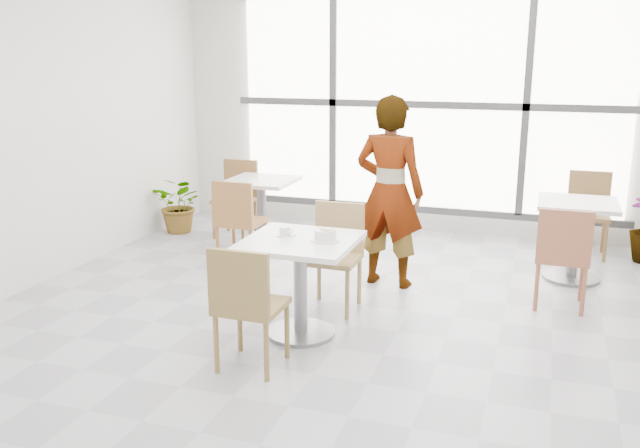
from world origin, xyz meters
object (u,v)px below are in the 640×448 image
(main_table, at_px, (300,269))
(bg_chair_left_near, at_px, (238,217))
(bg_chair_left_far, at_px, (237,193))
(chair_far, at_px, (336,248))
(coffee_cup, at_px, (285,232))
(bg_chair_right_far, at_px, (588,208))
(bg_table_left, at_px, (262,203))
(oatmeal_bowl, at_px, (325,235))
(plant_left, at_px, (180,204))
(chair_near, at_px, (246,300))
(person, at_px, (390,192))
(bg_chair_right_near, at_px, (563,252))
(bg_table_right, at_px, (575,229))

(main_table, relative_size, bg_chair_left_near, 0.92)
(bg_chair_left_far, bearing_deg, chair_far, -45.67)
(bg_chair_left_near, bearing_deg, coffee_cup, 127.78)
(bg_chair_right_far, bearing_deg, main_table, -125.56)
(bg_table_left, relative_size, bg_chair_left_near, 0.86)
(bg_table_left, height_order, bg_chair_left_far, bg_chair_left_far)
(oatmeal_bowl, xyz_separation_m, bg_chair_left_near, (-1.37, 1.38, -0.29))
(bg_chair_left_near, distance_m, plant_left, 1.55)
(bg_chair_right_far, bearing_deg, bg_chair_left_near, -154.69)
(coffee_cup, relative_size, bg_chair_left_near, 0.18)
(chair_near, distance_m, chair_far, 1.36)
(person, xyz_separation_m, bg_chair_right_near, (1.49, -0.17, -0.36))
(main_table, distance_m, person, 1.43)
(bg_chair_left_near, bearing_deg, chair_far, 149.55)
(chair_near, bearing_deg, main_table, -100.69)
(chair_near, relative_size, oatmeal_bowl, 4.14)
(person, bearing_deg, chair_far, 72.89)
(chair_far, xyz_separation_m, person, (0.29, 0.68, 0.36))
(chair_near, xyz_separation_m, bg_table_right, (2.10, 2.70, -0.01))
(bg_chair_right_near, bearing_deg, person, -6.46)
(chair_far, xyz_separation_m, bg_chair_left_far, (-1.77, 1.81, 0.00))
(person, bearing_deg, chair_near, 82.57)
(main_table, xyz_separation_m, chair_far, (0.07, 0.67, -0.02))
(chair_near, bearing_deg, coffee_cup, -88.97)
(chair_near, xyz_separation_m, person, (0.48, 2.02, 0.36))
(chair_near, xyz_separation_m, bg_chair_left_near, (-1.06, 2.08, 0.00))
(chair_far, height_order, oatmeal_bowl, chair_far)
(chair_near, xyz_separation_m, plant_left, (-2.26, 3.03, -0.17))
(person, relative_size, bg_chair_left_near, 1.98)
(bg_table_right, bearing_deg, bg_chair_right_far, 81.00)
(bg_chair_right_far, height_order, plant_left, bg_chair_right_far)
(main_table, relative_size, plant_left, 1.19)
(person, distance_m, bg_chair_right_far, 2.42)
(person, bearing_deg, oatmeal_bowl, 88.76)
(chair_near, height_order, person, person)
(chair_far, relative_size, bg_chair_left_far, 1.00)
(bg_chair_left_far, height_order, bg_chair_right_near, same)
(person, height_order, bg_chair_left_far, person)
(coffee_cup, height_order, bg_chair_right_near, bg_chair_right_near)
(person, bearing_deg, bg_table_left, -19.79)
(bg_table_right, bearing_deg, oatmeal_bowl, -131.62)
(bg_table_right, xyz_separation_m, bg_chair_right_far, (0.15, 0.93, 0.01))
(bg_chair_left_near, relative_size, bg_chair_right_far, 1.00)
(bg_table_left, relative_size, bg_chair_right_far, 0.86)
(person, distance_m, bg_chair_right_near, 1.55)
(main_table, relative_size, bg_table_right, 1.07)
(coffee_cup, bearing_deg, bg_chair_right_near, 29.34)
(bg_chair_left_near, relative_size, bg_chair_left_far, 1.00)
(bg_table_left, relative_size, bg_table_right, 1.00)
(coffee_cup, bearing_deg, chair_far, 71.34)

